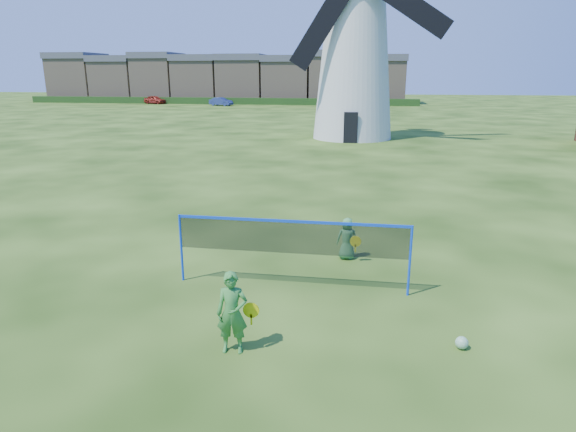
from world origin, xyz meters
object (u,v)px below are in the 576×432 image
(car_right, at_px, (221,102))
(badminton_net, at_px, (291,238))
(player_boy, at_px, (347,239))
(play_ball, at_px, (462,343))
(windmill, at_px, (355,53))
(player_girl, at_px, (232,313))
(car_left, at_px, (155,100))

(car_right, bearing_deg, badminton_net, -143.99)
(player_boy, height_order, play_ball, player_boy)
(windmill, relative_size, player_girl, 12.00)
(windmill, xyz_separation_m, car_right, (-20.56, 35.62, -5.36))
(car_left, bearing_deg, player_girl, -134.51)
(badminton_net, relative_size, player_boy, 4.73)
(windmill, distance_m, play_ball, 29.52)
(player_boy, distance_m, car_left, 71.31)
(badminton_net, relative_size, play_ball, 22.95)
(badminton_net, bearing_deg, player_girl, -101.75)
(car_left, bearing_deg, car_right, -82.89)
(play_ball, bearing_deg, car_left, 117.59)
(car_right, bearing_deg, car_left, 94.37)
(windmill, distance_m, player_girl, 29.97)
(badminton_net, height_order, player_girl, badminton_net)
(player_boy, bearing_deg, car_left, -67.61)
(player_girl, xyz_separation_m, play_ball, (3.83, 0.70, -0.60))
(windmill, xyz_separation_m, car_left, (-32.17, 38.44, -5.32))
(player_girl, distance_m, car_right, 68.02)
(player_girl, bearing_deg, play_ball, 3.27)
(player_boy, xyz_separation_m, play_ball, (2.15, -4.00, -0.42))
(player_girl, bearing_deg, car_right, 99.72)
(badminton_net, distance_m, player_boy, 2.34)
(player_boy, xyz_separation_m, car_right, (-21.38, 60.41, 0.06))
(car_left, relative_size, car_right, 1.03)
(player_girl, distance_m, player_boy, 5.00)
(player_girl, bearing_deg, windmill, 81.21)
(windmill, relative_size, play_ball, 77.89)
(windmill, relative_size, car_right, 4.77)
(badminton_net, distance_m, play_ball, 3.98)
(badminton_net, height_order, car_left, badminton_net)
(windmill, distance_m, car_left, 50.41)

